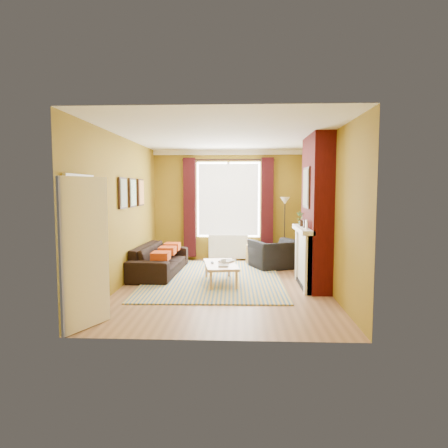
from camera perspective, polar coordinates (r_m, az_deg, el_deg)
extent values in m
plane|color=brown|center=(7.66, -0.09, -8.77)|extent=(5.50, 5.50, 0.00)
cube|color=olive|center=(10.19, 0.64, 2.65)|extent=(3.80, 0.02, 2.80)
cube|color=olive|center=(4.71, -1.65, -0.22)|extent=(3.80, 0.02, 2.80)
cube|color=olive|center=(7.60, 14.38, 1.65)|extent=(0.02, 5.50, 2.80)
cube|color=olive|center=(7.77, -14.23, 1.73)|extent=(0.02, 5.50, 2.80)
cube|color=white|center=(7.50, -0.09, 12.49)|extent=(3.80, 5.50, 0.01)
cube|color=#440B09|center=(7.57, 13.08, 1.66)|extent=(0.35, 1.40, 2.80)
cube|color=white|center=(7.63, 11.51, -4.71)|extent=(0.12, 1.30, 1.10)
cube|color=white|center=(7.55, 11.20, -0.74)|extent=(0.22, 1.40, 0.08)
cube|color=white|center=(7.07, 12.07, -5.74)|extent=(0.16, 0.14, 1.04)
cube|color=white|center=(8.20, 10.74, -4.23)|extent=(0.16, 0.14, 1.04)
cube|color=black|center=(7.65, 11.72, -5.44)|extent=(0.06, 0.80, 0.90)
cube|color=black|center=(7.74, 11.51, -8.50)|extent=(0.20, 1.00, 0.06)
cube|color=white|center=(7.20, 11.71, -0.08)|extent=(0.03, 0.12, 0.16)
cube|color=black|center=(7.45, 11.41, 0.02)|extent=(0.03, 0.10, 0.14)
cylinder|color=black|center=(7.69, 11.12, 0.11)|extent=(0.10, 0.10, 0.12)
cube|color=black|center=(7.52, 11.72, 5.10)|extent=(0.03, 0.60, 0.75)
cube|color=olive|center=(7.52, 11.57, 5.10)|extent=(0.01, 0.52, 0.66)
cube|color=white|center=(10.18, 0.64, 10.20)|extent=(3.80, 0.08, 0.12)
cube|color=white|center=(10.16, 0.63, 3.49)|extent=(1.60, 0.04, 1.90)
cube|color=white|center=(10.12, 0.62, 3.48)|extent=(1.50, 0.02, 1.80)
cube|color=white|center=(10.14, 0.63, 3.49)|extent=(0.06, 0.04, 1.90)
cube|color=#3A0D11|center=(10.16, -4.93, 2.34)|extent=(0.30, 0.16, 2.50)
cube|color=#3A0D11|center=(10.09, 6.19, 2.31)|extent=(0.30, 0.16, 2.50)
cylinder|color=black|center=(10.09, 0.62, 9.16)|extent=(2.30, 0.05, 0.05)
cube|color=white|center=(10.19, 0.61, -3.28)|extent=(1.00, 0.10, 0.60)
cube|color=white|center=(10.16, -1.94, -3.31)|extent=(0.04, 0.03, 0.56)
cube|color=white|center=(10.15, -1.32, -3.31)|extent=(0.04, 0.03, 0.56)
cube|color=white|center=(10.14, -0.70, -3.32)|extent=(0.04, 0.03, 0.56)
cube|color=white|center=(10.14, -0.08, -3.32)|extent=(0.04, 0.03, 0.56)
cube|color=white|center=(10.13, 0.54, -3.33)|extent=(0.04, 0.03, 0.56)
cube|color=white|center=(10.13, 1.16, -3.33)|extent=(0.04, 0.03, 0.56)
cube|color=white|center=(10.13, 1.79, -3.33)|extent=(0.04, 0.03, 0.56)
cube|color=white|center=(10.13, 2.41, -3.34)|extent=(0.04, 0.03, 0.56)
cube|color=white|center=(10.13, 3.03, -3.34)|extent=(0.04, 0.03, 0.56)
cube|color=black|center=(7.66, -14.28, 4.30)|extent=(0.04, 0.44, 0.58)
cube|color=#C6782E|center=(7.65, -14.10, 4.30)|extent=(0.01, 0.38, 0.52)
cube|color=black|center=(8.28, -12.98, 4.38)|extent=(0.04, 0.44, 0.58)
cube|color=#38A86E|center=(8.27, -12.81, 4.38)|extent=(0.01, 0.38, 0.52)
cube|color=black|center=(8.91, -11.86, 4.44)|extent=(0.04, 0.44, 0.58)
cube|color=#C54831|center=(8.90, -11.70, 4.44)|extent=(0.01, 0.38, 0.52)
cube|color=white|center=(5.88, -19.68, -3.38)|extent=(0.05, 0.94, 2.06)
cube|color=black|center=(5.87, -19.50, -3.39)|extent=(0.02, 0.80, 1.98)
cube|color=white|center=(5.48, -19.22, -3.98)|extent=(0.37, 0.74, 1.98)
imported|color=#407132|center=(7.98, 10.81, 0.84)|extent=(0.14, 0.10, 0.27)
cube|color=#AA350E|center=(8.08, -9.02, -4.52)|extent=(0.34, 0.40, 0.16)
cube|color=#AA350E|center=(8.76, -8.10, -3.76)|extent=(0.34, 0.40, 0.16)
cube|color=#AA350E|center=(9.34, -7.42, -3.20)|extent=(0.34, 0.40, 0.16)
cube|color=#366295|center=(8.24, -1.54, -7.71)|extent=(2.80, 3.82, 0.02)
imported|color=black|center=(8.72, -9.18, -5.01)|extent=(0.95, 2.20, 0.63)
imported|color=black|center=(9.29, 7.24, -4.30)|extent=(1.28, 1.21, 0.65)
cube|color=tan|center=(7.74, -0.50, -5.85)|extent=(0.77, 1.25, 0.05)
cylinder|color=tan|center=(7.25, -1.88, -8.18)|extent=(0.06, 0.06, 0.34)
cylinder|color=tan|center=(7.31, 1.81, -8.08)|extent=(0.06, 0.06, 0.34)
cylinder|color=tan|center=(8.27, -2.52, -6.52)|extent=(0.06, 0.06, 0.34)
cylinder|color=tan|center=(8.32, 0.70, -6.44)|extent=(0.06, 0.06, 0.34)
cylinder|color=#A38046|center=(9.84, 4.17, -4.31)|extent=(0.48, 0.48, 0.46)
cylinder|color=black|center=(10.05, 8.58, -5.39)|extent=(0.31, 0.31, 0.03)
cylinder|color=black|center=(9.94, 8.64, -1.07)|extent=(0.03, 0.03, 1.49)
cone|color=beige|center=(9.89, 8.70, 3.30)|extent=(0.31, 0.31, 0.18)
imported|color=#999999|center=(7.50, -0.79, -5.94)|extent=(0.19, 0.25, 0.02)
imported|color=#999999|center=(8.01, -0.28, -5.21)|extent=(0.37, 0.41, 0.03)
imported|color=#999999|center=(7.64, -0.05, -5.45)|extent=(0.14, 0.14, 0.10)
cube|color=black|center=(7.81, -1.71, -5.50)|extent=(0.07, 0.16, 0.02)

